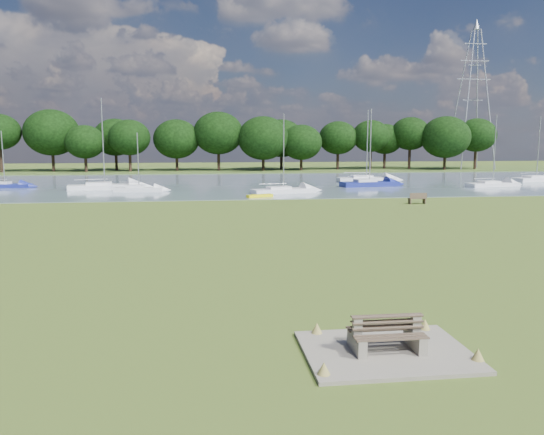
{
  "coord_description": "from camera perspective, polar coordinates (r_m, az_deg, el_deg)",
  "views": [
    {
      "loc": [
        -4.55,
        -26.42,
        5.38
      ],
      "look_at": [
        -1.38,
        -2.0,
        1.83
      ],
      "focal_mm": 35.0,
      "sensor_mm": 36.0,
      "label": 1
    }
  ],
  "objects": [
    {
      "name": "riverbank_bench",
      "position": [
        47.41,
        15.38,
        1.99
      ],
      "size": [
        1.61,
        0.59,
        0.97
      ],
      "rotation": [
        0.0,
        0.0,
        0.08
      ],
      "color": "brown",
      "rests_on": "ground"
    },
    {
      "name": "river",
      "position": [
        68.78,
        -3.59,
        3.71
      ],
      "size": [
        220.0,
        40.0,
        0.1
      ],
      "primitive_type": "cube",
      "color": "slate",
      "rests_on": "ground"
    },
    {
      "name": "sailboat_3",
      "position": [
        58.55,
        -14.17,
        3.14
      ],
      "size": [
        5.27,
        2.01,
        6.23
      ],
      "rotation": [
        0.0,
        0.0,
        -0.11
      ],
      "color": "white",
      "rests_on": "river"
    },
    {
      "name": "bench_pair",
      "position": [
        14.09,
        12.21,
        -12.21
      ],
      "size": [
        1.85,
        1.1,
        0.99
      ],
      "rotation": [
        0.0,
        0.0,
        -0.01
      ],
      "color": "gray",
      "rests_on": "concrete_pad"
    },
    {
      "name": "sailboat_8",
      "position": [
        68.12,
        22.6,
        3.44
      ],
      "size": [
        6.74,
        2.99,
        8.36
      ],
      "rotation": [
        0.0,
        0.0,
        0.19
      ],
      "color": "white",
      "rests_on": "river"
    },
    {
      "name": "sailboat_7",
      "position": [
        62.24,
        -17.62,
        3.35
      ],
      "size": [
        8.19,
        3.71,
        10.06
      ],
      "rotation": [
        0.0,
        0.0,
        0.2
      ],
      "color": "white",
      "rests_on": "river"
    },
    {
      "name": "ground",
      "position": [
        27.34,
        2.33,
        -3.14
      ],
      "size": [
        220.0,
        220.0,
        0.0
      ],
      "primitive_type": "plane",
      "color": "#58652A"
    },
    {
      "name": "sailboat_2",
      "position": [
        64.22,
        10.37,
        3.78
      ],
      "size": [
        7.25,
        3.14,
        9.1
      ],
      "rotation": [
        0.0,
        0.0,
        0.17
      ],
      "color": "navy",
      "rests_on": "river"
    },
    {
      "name": "sailboat_1",
      "position": [
        71.72,
        10.05,
        4.22
      ],
      "size": [
        7.67,
        2.24,
        9.4
      ],
      "rotation": [
        0.0,
        0.0,
        -0.01
      ],
      "color": "white",
      "rests_on": "river"
    },
    {
      "name": "sailboat_4",
      "position": [
        54.95,
        1.18,
        3.07
      ],
      "size": [
        6.96,
        3.6,
        8.11
      ],
      "rotation": [
        0.0,
        0.0,
        0.27
      ],
      "color": "white",
      "rests_on": "river"
    },
    {
      "name": "sailboat_5",
      "position": [
        79.73,
        26.52,
        3.85
      ],
      "size": [
        7.44,
        3.93,
        8.67
      ],
      "rotation": [
        0.0,
        0.0,
        0.28
      ],
      "color": "white",
      "rests_on": "river"
    },
    {
      "name": "concrete_pad",
      "position": [
        14.26,
        12.15,
        -13.92
      ],
      "size": [
        4.2,
        3.2,
        0.1
      ],
      "primitive_type": "cube",
      "color": "gray",
      "rests_on": "ground"
    },
    {
      "name": "far_bank",
      "position": [
        98.67,
        -4.77,
        5.05
      ],
      "size": [
        220.0,
        20.0,
        0.4
      ],
      "primitive_type": "cube",
      "color": "#4C6626",
      "rests_on": "ground"
    },
    {
      "name": "pylon",
      "position": [
        109.65,
        20.89,
        14.07
      ],
      "size": [
        6.75,
        4.73,
        27.68
      ],
      "color": "#969BA3",
      "rests_on": "far_bank"
    },
    {
      "name": "kayak",
      "position": [
        50.97,
        -1.32,
        2.35
      ],
      "size": [
        2.66,
        1.58,
        0.26
      ],
      "primitive_type": "cube",
      "rotation": [
        0.0,
        0.0,
        0.4
      ],
      "color": "#F0EA0A",
      "rests_on": "river"
    },
    {
      "name": "tree_line",
      "position": [
        94.54,
        -10.46,
        8.46
      ],
      "size": [
        123.96,
        8.35,
        10.1
      ],
      "color": "black",
      "rests_on": "far_bank"
    },
    {
      "name": "sailboat_0",
      "position": [
        68.73,
        -26.84,
        3.21
      ],
      "size": [
        5.83,
        2.25,
        6.5
      ],
      "rotation": [
        0.0,
        0.0,
        -0.12
      ],
      "color": "navy",
      "rests_on": "river"
    }
  ]
}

